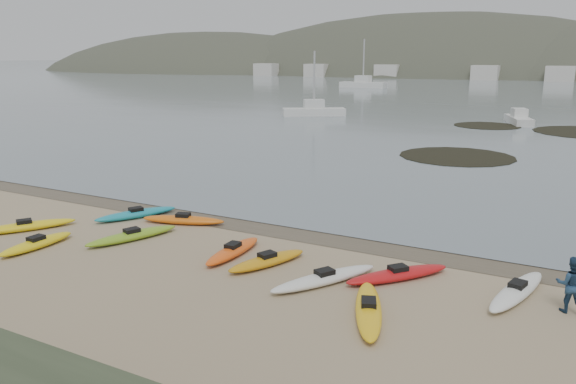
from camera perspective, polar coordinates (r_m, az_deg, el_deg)
The scene contains 8 objects.
ground at distance 22.93m, azimuth 0.00°, elevation -3.64°, with size 600.00×600.00×0.00m, color tan.
wet_sand at distance 22.68m, azimuth -0.36°, elevation -3.83°, with size 60.00×60.00×0.00m, color brown.
water at distance 319.52m, azimuth 26.87°, elevation 11.11°, with size 1200.00×1200.00×0.00m, color slate.
kayaks at distance 19.90m, azimuth -6.54°, elevation -5.98°, with size 20.30×7.98×0.34m.
person_east at distance 17.25m, azimuth 26.80°, elevation -8.37°, with size 0.78×0.60×1.60m, color navy.
kelp_mats at distance 52.21m, azimuth 23.33°, elevation 5.14°, with size 16.82×26.70×0.04m.
moored_boats at distance 98.20m, azimuth 22.33°, elevation 9.10°, with size 81.15×71.00×1.37m.
far_town at distance 164.41m, azimuth 27.17°, elevation 10.61°, with size 199.00×5.00×4.00m.
Camera 1 is at (10.33, -19.28, 6.87)m, focal length 35.00 mm.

